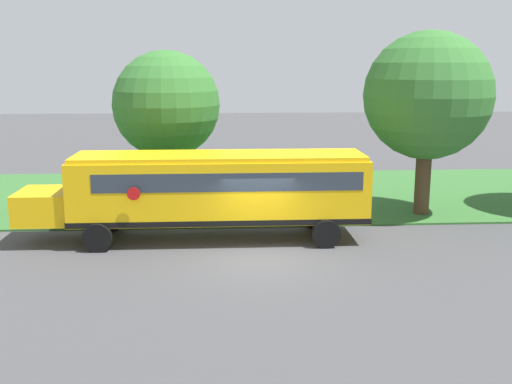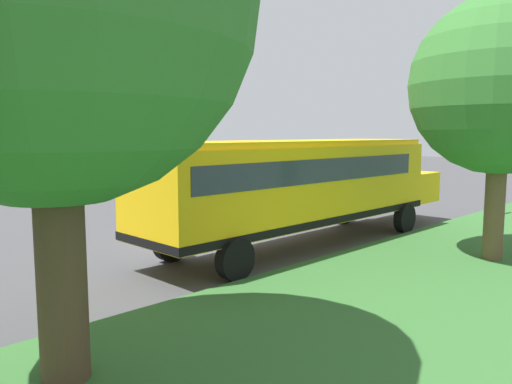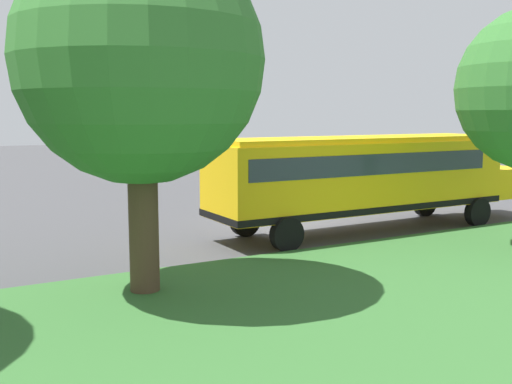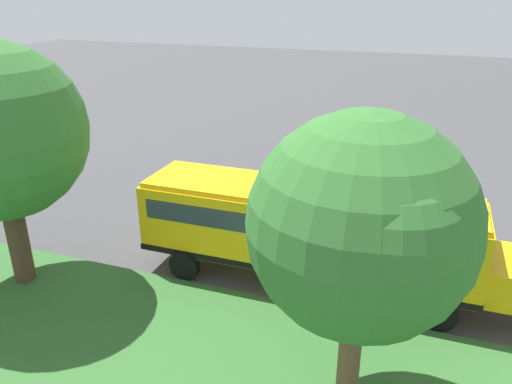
# 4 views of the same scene
# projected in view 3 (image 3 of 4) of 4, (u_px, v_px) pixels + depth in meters

# --- Properties ---
(ground_plane) EXTENTS (120.00, 120.00, 0.00)m
(ground_plane) POSITION_uv_depth(u_px,v_px,m) (286.00, 223.00, 21.51)
(ground_plane) COLOR #424244
(school_bus) EXTENTS (2.85, 12.42, 3.16)m
(school_bus) POSITION_uv_depth(u_px,v_px,m) (368.00, 174.00, 19.85)
(school_bus) COLOR yellow
(school_bus) RESTS_ON ground
(oak_tree_roadside_mid) EXTENTS (5.24, 5.24, 7.66)m
(oak_tree_roadside_mid) POSITION_uv_depth(u_px,v_px,m) (144.00, 55.00, 12.36)
(oak_tree_roadside_mid) COLOR #4C3826
(oak_tree_roadside_mid) RESTS_ON ground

